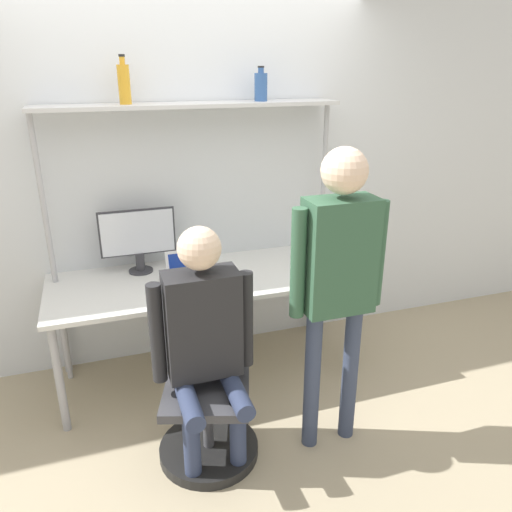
% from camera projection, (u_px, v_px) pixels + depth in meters
% --- Properties ---
extents(ground_plane, '(12.00, 12.00, 0.00)m').
position_uv_depth(ground_plane, '(224.00, 405.00, 3.26)').
color(ground_plane, tan).
extents(wall_back, '(8.00, 0.06, 2.70)m').
position_uv_depth(wall_back, '(189.00, 175.00, 3.50)').
color(wall_back, silver).
rests_on(wall_back, ground_plane).
extents(desk, '(2.05, 0.78, 0.75)m').
position_uv_depth(desk, '(206.00, 285.00, 3.37)').
color(desk, silver).
rests_on(desk, ground_plane).
extents(shelf_unit, '(1.95, 0.29, 1.85)m').
position_uv_depth(shelf_unit, '(193.00, 141.00, 3.24)').
color(shelf_unit, silver).
rests_on(shelf_unit, ground_plane).
extents(monitor, '(0.50, 0.17, 0.44)m').
position_uv_depth(monitor, '(138.00, 236.00, 3.35)').
color(monitor, '#333338').
rests_on(monitor, desk).
extents(laptop, '(0.31, 0.25, 0.24)m').
position_uv_depth(laptop, '(193.00, 279.00, 3.15)').
color(laptop, silver).
rests_on(laptop, desk).
extents(cell_phone, '(0.07, 0.15, 0.01)m').
position_uv_depth(cell_phone, '(236.00, 284.00, 3.23)').
color(cell_phone, black).
rests_on(cell_phone, desk).
extents(office_chair, '(0.58, 0.58, 0.89)m').
position_uv_depth(office_chair, '(208.00, 410.00, 2.80)').
color(office_chair, black).
rests_on(office_chair, ground_plane).
extents(person_seated, '(0.55, 0.47, 1.35)m').
position_uv_depth(person_seated, '(204.00, 332.00, 2.57)').
color(person_seated, '#2D3856').
rests_on(person_seated, ground_plane).
extents(person_standing, '(0.53, 0.23, 1.72)m').
position_uv_depth(person_standing, '(338.00, 267.00, 2.58)').
color(person_standing, '#38425B').
rests_on(person_standing, ground_plane).
extents(bottle_amber, '(0.07, 0.07, 0.28)m').
position_uv_depth(bottle_amber, '(124.00, 83.00, 2.99)').
color(bottle_amber, gold).
rests_on(bottle_amber, shelf_unit).
extents(bottle_blue, '(0.09, 0.09, 0.22)m').
position_uv_depth(bottle_blue, '(261.00, 86.00, 3.26)').
color(bottle_blue, '#335999').
rests_on(bottle_blue, shelf_unit).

